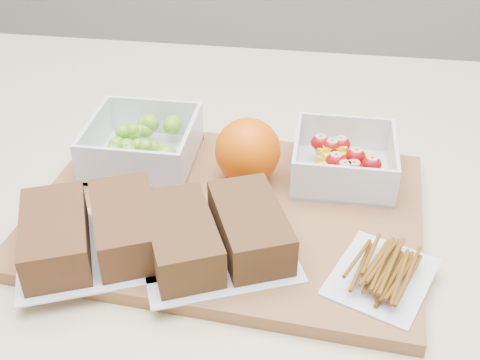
{
  "coord_description": "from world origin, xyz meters",
  "views": [
    {
      "loc": [
        0.06,
        -0.54,
        1.32
      ],
      "look_at": [
        -0.02,
        0.01,
        0.93
      ],
      "focal_mm": 45.0,
      "sensor_mm": 36.0,
      "label": 1
    }
  ],
  "objects_px": {
    "grape_container": "(144,144)",
    "orange": "(248,151)",
    "cutting_board": "(227,212)",
    "sandwich_bag_center": "(216,233)",
    "fruit_container": "(343,162)",
    "sandwich_bag_left": "(91,231)",
    "pretzel_bag": "(383,269)"
  },
  "relations": [
    {
      "from": "grape_container",
      "to": "sandwich_bag_center",
      "type": "distance_m",
      "value": 0.19
    },
    {
      "from": "orange",
      "to": "sandwich_bag_center",
      "type": "bearing_deg",
      "value": -95.83
    },
    {
      "from": "orange",
      "to": "cutting_board",
      "type": "bearing_deg",
      "value": -104.11
    },
    {
      "from": "cutting_board",
      "to": "grape_container",
      "type": "xyz_separation_m",
      "value": [
        -0.11,
        0.08,
        0.03
      ]
    },
    {
      "from": "pretzel_bag",
      "to": "sandwich_bag_center",
      "type": "bearing_deg",
      "value": 174.75
    },
    {
      "from": "cutting_board",
      "to": "fruit_container",
      "type": "distance_m",
      "value": 0.15
    },
    {
      "from": "sandwich_bag_left",
      "to": "pretzel_bag",
      "type": "relative_size",
      "value": 1.45
    },
    {
      "from": "grape_container",
      "to": "orange",
      "type": "xyz_separation_m",
      "value": [
        0.13,
        -0.02,
        0.02
      ]
    },
    {
      "from": "fruit_container",
      "to": "sandwich_bag_center",
      "type": "height_order",
      "value": "fruit_container"
    },
    {
      "from": "cutting_board",
      "to": "fruit_container",
      "type": "bearing_deg",
      "value": 36.91
    },
    {
      "from": "cutting_board",
      "to": "fruit_container",
      "type": "height_order",
      "value": "fruit_container"
    },
    {
      "from": "fruit_container",
      "to": "orange",
      "type": "relative_size",
      "value": 1.53
    },
    {
      "from": "sandwich_bag_left",
      "to": "orange",
      "type": "bearing_deg",
      "value": 46.85
    },
    {
      "from": "cutting_board",
      "to": "pretzel_bag",
      "type": "bearing_deg",
      "value": -23.86
    },
    {
      "from": "cutting_board",
      "to": "sandwich_bag_left",
      "type": "relative_size",
      "value": 2.24
    },
    {
      "from": "cutting_board",
      "to": "grape_container",
      "type": "relative_size",
      "value": 3.37
    },
    {
      "from": "grape_container",
      "to": "sandwich_bag_center",
      "type": "relative_size",
      "value": 0.66
    },
    {
      "from": "fruit_container",
      "to": "pretzel_bag",
      "type": "bearing_deg",
      "value": -76.65
    },
    {
      "from": "grape_container",
      "to": "fruit_container",
      "type": "relative_size",
      "value": 1.07
    },
    {
      "from": "sandwich_bag_left",
      "to": "sandwich_bag_center",
      "type": "relative_size",
      "value": 1.0
    },
    {
      "from": "cutting_board",
      "to": "pretzel_bag",
      "type": "relative_size",
      "value": 3.24
    },
    {
      "from": "orange",
      "to": "pretzel_bag",
      "type": "relative_size",
      "value": 0.59
    },
    {
      "from": "cutting_board",
      "to": "sandwich_bag_center",
      "type": "distance_m",
      "value": 0.08
    },
    {
      "from": "fruit_container",
      "to": "sandwich_bag_left",
      "type": "distance_m",
      "value": 0.3
    },
    {
      "from": "sandwich_bag_left",
      "to": "grape_container",
      "type": "bearing_deg",
      "value": 87.62
    },
    {
      "from": "grape_container",
      "to": "sandwich_bag_center",
      "type": "bearing_deg",
      "value": -52.46
    },
    {
      "from": "fruit_container",
      "to": "orange",
      "type": "distance_m",
      "value": 0.11
    },
    {
      "from": "grape_container",
      "to": "sandwich_bag_center",
      "type": "height_order",
      "value": "grape_container"
    },
    {
      "from": "grape_container",
      "to": "orange",
      "type": "relative_size",
      "value": 1.65
    },
    {
      "from": "sandwich_bag_center",
      "to": "grape_container",
      "type": "bearing_deg",
      "value": 127.54
    },
    {
      "from": "grape_container",
      "to": "sandwich_bag_center",
      "type": "xyz_separation_m",
      "value": [
        0.12,
        -0.15,
        -0.0
      ]
    },
    {
      "from": "sandwich_bag_center",
      "to": "orange",
      "type": "bearing_deg",
      "value": 84.17
    }
  ]
}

